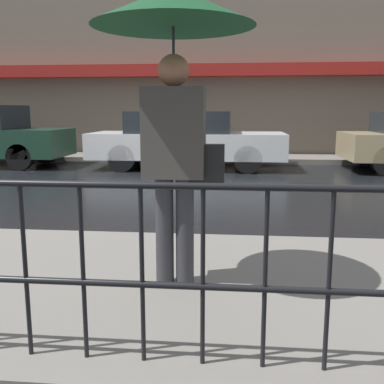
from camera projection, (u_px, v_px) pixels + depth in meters
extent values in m
plane|color=black|center=(132.00, 186.00, 8.67)|extent=(80.00, 80.00, 0.00)
cube|color=slate|center=(168.00, 158.00, 13.19)|extent=(28.00, 1.61, 0.15)
cube|color=gold|center=(132.00, 186.00, 8.67)|extent=(25.20, 0.12, 0.01)
cube|color=#706656|center=(172.00, 78.00, 13.70)|extent=(28.00, 0.30, 4.86)
cube|color=maroon|center=(170.00, 71.00, 13.26)|extent=(16.80, 0.55, 0.35)
cylinder|color=black|center=(26.00, 272.00, 2.33)|extent=(0.02, 0.02, 0.93)
cylinder|color=black|center=(83.00, 274.00, 2.30)|extent=(0.02, 0.02, 0.93)
cylinder|color=black|center=(142.00, 276.00, 2.27)|extent=(0.02, 0.02, 0.93)
cylinder|color=black|center=(203.00, 278.00, 2.24)|extent=(0.02, 0.02, 0.93)
cylinder|color=black|center=(265.00, 280.00, 2.21)|extent=(0.02, 0.02, 0.93)
cylinder|color=black|center=(329.00, 282.00, 2.18)|extent=(0.02, 0.02, 0.93)
cylinder|color=#333338|center=(165.00, 231.00, 3.34)|extent=(0.13, 0.13, 0.81)
cylinder|color=#333338|center=(185.00, 231.00, 3.33)|extent=(0.13, 0.13, 0.81)
cube|color=#47423D|center=(174.00, 133.00, 3.20)|extent=(0.44, 0.26, 0.64)
sphere|color=#B57352|center=(174.00, 70.00, 3.13)|extent=(0.22, 0.22, 0.22)
cylinder|color=#262628|center=(174.00, 81.00, 3.14)|extent=(0.02, 0.02, 0.72)
cone|color=#144723|center=(173.00, 7.00, 3.05)|extent=(1.14, 1.14, 0.26)
cube|color=black|center=(208.00, 165.00, 3.22)|extent=(0.24, 0.12, 0.30)
cylinder|color=black|center=(46.00, 152.00, 12.38)|extent=(0.64, 0.22, 0.64)
cylinder|color=black|center=(20.00, 157.00, 10.91)|extent=(0.64, 0.22, 0.64)
cube|color=silver|center=(188.00, 145.00, 11.21)|extent=(4.79, 1.78, 0.62)
cube|color=#1E2328|center=(180.00, 122.00, 11.12)|extent=(2.49, 1.63, 0.52)
cylinder|color=black|center=(246.00, 153.00, 11.87)|extent=(0.65, 0.22, 0.65)
cylinder|color=black|center=(248.00, 159.00, 10.35)|extent=(0.65, 0.22, 0.65)
cylinder|color=black|center=(136.00, 152.00, 12.16)|extent=(0.65, 0.22, 0.65)
cylinder|color=black|center=(122.00, 158.00, 10.64)|extent=(0.65, 0.22, 0.65)
cylinder|color=black|center=(365.00, 153.00, 11.66)|extent=(0.68, 0.22, 0.68)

